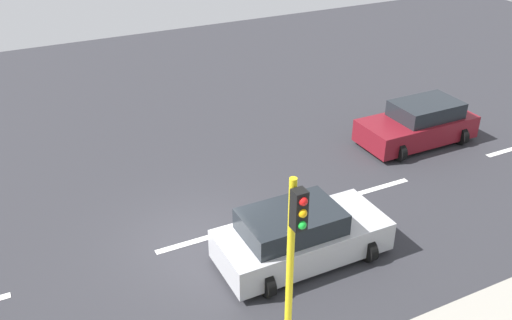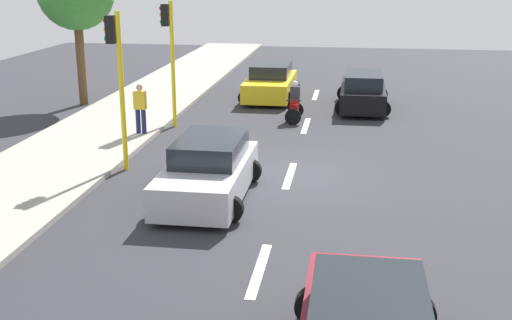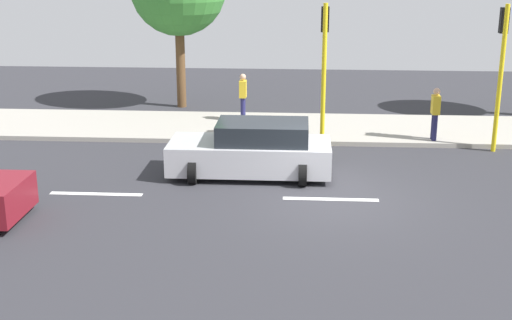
{
  "view_description": "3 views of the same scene",
  "coord_description": "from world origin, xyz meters",
  "px_view_note": "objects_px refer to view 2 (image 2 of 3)",
  "views": [
    {
      "loc": [
        11.65,
        -4.02,
        9.29
      ],
      "look_at": [
        -1.11,
        2.32,
        1.39
      ],
      "focal_mm": 39.07,
      "sensor_mm": 36.0,
      "label": 1
    },
    {
      "loc": [
        -1.65,
        17.46,
        5.71
      ],
      "look_at": [
        0.63,
        2.18,
        1.08
      ],
      "focal_mm": 45.95,
      "sensor_mm": 36.0,
      "label": 2
    },
    {
      "loc": [
        -16.49,
        0.79,
        5.99
      ],
      "look_at": [
        0.43,
        1.91,
        0.87
      ],
      "focal_mm": 48.71,
      "sensor_mm": 36.0,
      "label": 3
    }
  ],
  "objects_px": {
    "traffic_light_corner": "(170,46)",
    "car_yellow_cab": "(271,83)",
    "car_silver": "(208,171)",
    "motorcycle": "(295,104)",
    "traffic_light_midblock": "(117,69)",
    "car_black": "(363,92)",
    "pedestrian_near_signal": "(140,107)"
  },
  "relations": [
    {
      "from": "car_silver",
      "to": "traffic_light_corner",
      "type": "distance_m",
      "value": 8.2
    },
    {
      "from": "motorcycle",
      "to": "traffic_light_midblock",
      "type": "relative_size",
      "value": 0.34
    },
    {
      "from": "motorcycle",
      "to": "pedestrian_near_signal",
      "type": "relative_size",
      "value": 0.91
    },
    {
      "from": "motorcycle",
      "to": "traffic_light_midblock",
      "type": "distance_m",
      "value": 8.42
    },
    {
      "from": "car_black",
      "to": "motorcycle",
      "type": "relative_size",
      "value": 3.0
    },
    {
      "from": "car_black",
      "to": "traffic_light_midblock",
      "type": "distance_m",
      "value": 11.92
    },
    {
      "from": "car_black",
      "to": "pedestrian_near_signal",
      "type": "xyz_separation_m",
      "value": [
        7.52,
        5.85,
        0.35
      ]
    },
    {
      "from": "pedestrian_near_signal",
      "to": "traffic_light_midblock",
      "type": "relative_size",
      "value": 0.38
    },
    {
      "from": "car_yellow_cab",
      "to": "motorcycle",
      "type": "bearing_deg",
      "value": 109.18
    },
    {
      "from": "car_silver",
      "to": "car_black",
      "type": "height_order",
      "value": "same"
    },
    {
      "from": "car_black",
      "to": "pedestrian_near_signal",
      "type": "bearing_deg",
      "value": 37.87
    },
    {
      "from": "car_black",
      "to": "pedestrian_near_signal",
      "type": "distance_m",
      "value": 9.54
    },
    {
      "from": "car_black",
      "to": "pedestrian_near_signal",
      "type": "height_order",
      "value": "pedestrian_near_signal"
    },
    {
      "from": "car_black",
      "to": "traffic_light_corner",
      "type": "height_order",
      "value": "traffic_light_corner"
    },
    {
      "from": "traffic_light_midblock",
      "to": "car_yellow_cab",
      "type": "bearing_deg",
      "value": -104.78
    },
    {
      "from": "motorcycle",
      "to": "traffic_light_midblock",
      "type": "bearing_deg",
      "value": 57.48
    },
    {
      "from": "traffic_light_midblock",
      "to": "car_silver",
      "type": "bearing_deg",
      "value": 146.37
    },
    {
      "from": "pedestrian_near_signal",
      "to": "traffic_light_midblock",
      "type": "height_order",
      "value": "traffic_light_midblock"
    },
    {
      "from": "car_silver",
      "to": "traffic_light_midblock",
      "type": "xyz_separation_m",
      "value": [
        2.98,
        -1.98,
        2.22
      ]
    },
    {
      "from": "car_black",
      "to": "traffic_light_corner",
      "type": "relative_size",
      "value": 1.02
    },
    {
      "from": "car_silver",
      "to": "traffic_light_corner",
      "type": "bearing_deg",
      "value": -67.81
    },
    {
      "from": "car_yellow_cab",
      "to": "car_silver",
      "type": "bearing_deg",
      "value": 90.34
    },
    {
      "from": "traffic_light_corner",
      "to": "traffic_light_midblock",
      "type": "xyz_separation_m",
      "value": [
        0.0,
        5.33,
        0.0
      ]
    },
    {
      "from": "car_black",
      "to": "car_yellow_cab",
      "type": "bearing_deg",
      "value": -21.24
    },
    {
      "from": "motorcycle",
      "to": "traffic_light_midblock",
      "type": "xyz_separation_m",
      "value": [
        4.36,
        6.83,
        2.29
      ]
    },
    {
      "from": "traffic_light_midblock",
      "to": "traffic_light_corner",
      "type": "bearing_deg",
      "value": -90.0
    },
    {
      "from": "car_black",
      "to": "traffic_light_midblock",
      "type": "height_order",
      "value": "traffic_light_midblock"
    },
    {
      "from": "pedestrian_near_signal",
      "to": "traffic_light_corner",
      "type": "height_order",
      "value": "traffic_light_corner"
    },
    {
      "from": "car_black",
      "to": "pedestrian_near_signal",
      "type": "relative_size",
      "value": 2.72
    },
    {
      "from": "pedestrian_near_signal",
      "to": "car_yellow_cab",
      "type": "bearing_deg",
      "value": -115.38
    },
    {
      "from": "car_silver",
      "to": "traffic_light_corner",
      "type": "relative_size",
      "value": 0.99
    },
    {
      "from": "traffic_light_corner",
      "to": "car_yellow_cab",
      "type": "bearing_deg",
      "value": -117.08
    }
  ]
}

